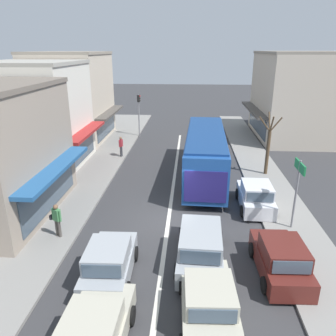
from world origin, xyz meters
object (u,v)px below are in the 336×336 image
object	(u,v)px
sedan_adjacent_lane_lead	(209,305)
traffic_light_downstreet	(139,109)
parked_hatchback_kerb_second	(256,197)
pedestrian_browsing_midblock	(121,145)
wagon_queue_far_back	(200,245)
street_tree_right	(268,147)
city_bus	(205,151)
directional_road_sign	(298,179)
pedestrian_with_handbag_near	(57,218)
hatchback_behind_bus_near	(109,263)
parked_hatchback_kerb_front	(281,259)

from	to	relation	value
sedan_adjacent_lane_lead	traffic_light_downstreet	bearing A→B (deg)	103.89
parked_hatchback_kerb_second	pedestrian_browsing_midblock	xyz separation A→B (m)	(-9.26, 8.40, 0.36)
wagon_queue_far_back	parked_hatchback_kerb_second	distance (m)	5.97
street_tree_right	traffic_light_downstreet	bearing A→B (deg)	136.24
parked_hatchback_kerb_second	street_tree_right	distance (m)	5.68
city_bus	directional_road_sign	size ratio (longest dim) A/B	3.04
city_bus	sedan_adjacent_lane_lead	xyz separation A→B (m)	(-0.33, -12.91, -1.22)
city_bus	wagon_queue_far_back	world-z (taller)	city_bus
parked_hatchback_kerb_second	city_bus	bearing A→B (deg)	119.94
directional_road_sign	pedestrian_with_handbag_near	world-z (taller)	directional_road_sign
traffic_light_downstreet	street_tree_right	size ratio (longest dim) A/B	0.96
hatchback_behind_bus_near	parked_hatchback_kerb_front	distance (m)	6.62
hatchback_behind_bus_near	directional_road_sign	bearing A→B (deg)	27.70
hatchback_behind_bus_near	street_tree_right	xyz separation A→B (m)	(8.33, 11.68, 1.34)
parked_hatchback_kerb_front	directional_road_sign	size ratio (longest dim) A/B	1.04
parked_hatchback_kerb_front	pedestrian_with_handbag_near	bearing A→B (deg)	168.58
sedan_adjacent_lane_lead	directional_road_sign	distance (m)	7.78
hatchback_behind_bus_near	parked_hatchback_kerb_front	world-z (taller)	same
hatchback_behind_bus_near	pedestrian_browsing_midblock	size ratio (longest dim) A/B	2.30
wagon_queue_far_back	pedestrian_browsing_midblock	bearing A→B (deg)	114.35
parked_hatchback_kerb_second	pedestrian_with_handbag_near	xyz separation A→B (m)	(-9.73, -3.81, 0.36)
hatchback_behind_bus_near	wagon_queue_far_back	bearing A→B (deg)	21.32
hatchback_behind_bus_near	parked_hatchback_kerb_second	xyz separation A→B (m)	(6.66, 6.42, 0.00)
sedan_adjacent_lane_lead	pedestrian_browsing_midblock	world-z (taller)	pedestrian_browsing_midblock
pedestrian_with_handbag_near	parked_hatchback_kerb_second	bearing A→B (deg)	21.37
sedan_adjacent_lane_lead	traffic_light_downstreet	world-z (taller)	traffic_light_downstreet
sedan_adjacent_lane_lead	hatchback_behind_bus_near	bearing A→B (deg)	152.82
street_tree_right	pedestrian_browsing_midblock	xyz separation A→B (m)	(-10.93, 3.14, -0.98)
hatchback_behind_bus_near	wagon_queue_far_back	world-z (taller)	wagon_queue_far_back
hatchback_behind_bus_near	traffic_light_downstreet	bearing A→B (deg)	95.65
pedestrian_browsing_midblock	directional_road_sign	bearing A→B (deg)	-44.84
sedan_adjacent_lane_lead	pedestrian_with_handbag_near	distance (m)	8.14
hatchback_behind_bus_near	traffic_light_downstreet	distance (m)	21.93
hatchback_behind_bus_near	parked_hatchback_kerb_second	distance (m)	9.26
sedan_adjacent_lane_lead	pedestrian_with_handbag_near	size ratio (longest dim) A/B	2.62
parked_hatchback_kerb_front	traffic_light_downstreet	size ratio (longest dim) A/B	0.89
wagon_queue_far_back	parked_hatchback_kerb_front	size ratio (longest dim) A/B	1.22
parked_hatchback_kerb_front	hatchback_behind_bus_near	bearing A→B (deg)	-174.26
street_tree_right	hatchback_behind_bus_near	bearing A→B (deg)	-125.50
parked_hatchback_kerb_front	parked_hatchback_kerb_second	world-z (taller)	same
hatchback_behind_bus_near	pedestrian_browsing_midblock	world-z (taller)	pedestrian_browsing_midblock
traffic_light_downstreet	pedestrian_browsing_midblock	xyz separation A→B (m)	(-0.45, -6.90, -1.79)
directional_road_sign	pedestrian_browsing_midblock	size ratio (longest dim) A/B	2.21
wagon_queue_far_back	parked_hatchback_kerb_front	world-z (taller)	wagon_queue_far_back
sedan_adjacent_lane_lead	parked_hatchback_kerb_front	bearing A→B (deg)	41.46
street_tree_right	pedestrian_browsing_midblock	bearing A→B (deg)	163.99
sedan_adjacent_lane_lead	directional_road_sign	world-z (taller)	directional_road_sign
traffic_light_downstreet	pedestrian_with_handbag_near	world-z (taller)	traffic_light_downstreet
hatchback_behind_bus_near	parked_hatchback_kerb_front	xyz separation A→B (m)	(6.59, 0.66, 0.00)
parked_hatchback_kerb_second	parked_hatchback_kerb_front	bearing A→B (deg)	-90.73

